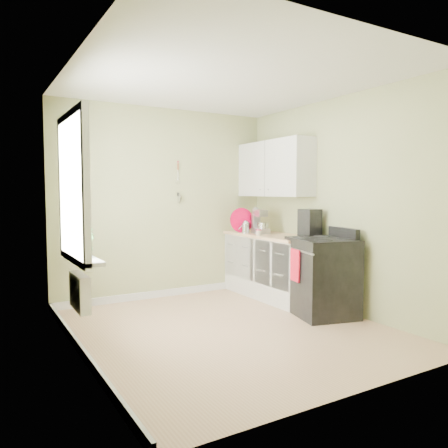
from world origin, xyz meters
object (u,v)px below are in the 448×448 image
stove (322,276)px  stand_mixer (260,222)px  kettle (245,227)px  coffee_maker (310,224)px

stove → stand_mixer: size_ratio=2.80×
stand_mixer → kettle: stand_mixer is taller
kettle → coffee_maker: size_ratio=0.49×
kettle → stand_mixer: bearing=-37.4°
stand_mixer → kettle: (-0.17, 0.13, -0.07)m
stand_mixer → stove: bearing=-88.0°
kettle → coffee_maker: coffee_maker is taller
stand_mixer → coffee_maker: bearing=-79.5°
stove → kettle: bearing=98.7°
stand_mixer → coffee_maker: 0.90m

